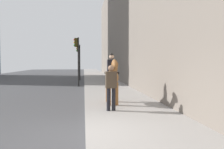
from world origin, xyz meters
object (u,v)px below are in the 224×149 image
at_px(pedestrian_greeting, 111,85).
at_px(traffic_light_far_curb, 79,57).
at_px(mounted_horse_near, 112,76).
at_px(traffic_light_near_curb, 77,54).

bearing_deg(pedestrian_greeting, traffic_light_far_curb, 2.48).
distance_m(pedestrian_greeting, traffic_light_far_curb, 16.62).
bearing_deg(mounted_horse_near, traffic_light_far_curb, -173.04).
relative_size(mounted_horse_near, traffic_light_near_curb, 0.57).
distance_m(mounted_horse_near, pedestrian_greeting, 1.45).
xyz_separation_m(mounted_horse_near, pedestrian_greeting, (-1.41, 0.21, -0.23)).
xyz_separation_m(mounted_horse_near, traffic_light_near_curb, (8.61, 1.73, 1.30)).
distance_m(mounted_horse_near, traffic_light_far_curb, 15.22).
bearing_deg(traffic_light_far_curb, pedestrian_greeting, -174.70).
bearing_deg(traffic_light_far_curb, traffic_light_near_curb, -179.89).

